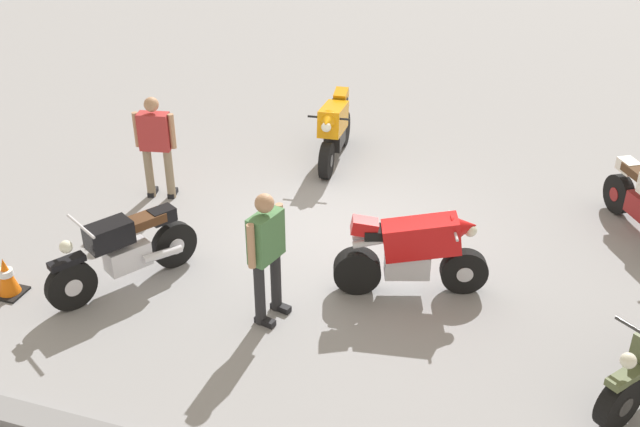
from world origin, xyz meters
The scene contains 7 objects.
ground_plane centered at (0.00, 0.00, 0.00)m, with size 40.00×40.00×0.00m, color gray.
motorcycle_black_cruiser centered at (2.25, 2.10, 0.52)m, with size 1.19×1.85×1.09m.
motorcycle_orange_sportbike centered at (0.82, -2.31, 0.59)m, with size 0.70×1.96×1.14m.
motorcycle_red_sportbike centered at (-1.25, 1.11, 0.59)m, with size 1.92×0.88×1.14m.
person_in_green_shirt centered at (0.28, 2.15, 0.96)m, with size 0.40×0.65×1.68m.
person_in_red_shirt centered at (3.01, -0.20, 0.94)m, with size 0.65×0.38×1.65m.
traffic_cone centered at (3.59, 2.74, 0.26)m, with size 0.36×0.36×0.53m.
Camera 1 is at (-2.59, 9.00, 5.63)m, focal length 42.33 mm.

